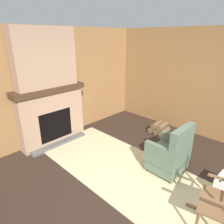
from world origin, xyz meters
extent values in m
plane|color=#2D2119|center=(0.00, 0.00, 0.00)|extent=(14.00, 14.00, 0.00)
cube|color=olive|center=(-2.72, 0.00, 1.26)|extent=(0.06, 5.98, 2.52)
cube|color=olive|center=(0.00, 2.72, 1.26)|extent=(5.98, 0.06, 2.52)
cube|color=#9E7A60|center=(-2.53, 0.00, 0.60)|extent=(0.32, 1.48, 1.19)
cube|color=black|center=(-2.41, 0.00, 0.45)|extent=(0.08, 0.77, 0.67)
cube|color=#565451|center=(-2.29, 0.00, 0.03)|extent=(0.16, 1.33, 0.06)
cube|color=#3D2819|center=(-2.53, 0.00, 1.25)|extent=(0.42, 1.58, 0.11)
cube|color=#9E7A60|center=(-2.53, 0.00, 1.90)|extent=(0.28, 1.30, 1.20)
cube|color=#C6B789|center=(-0.61, 0.33, 0.01)|extent=(3.69, 1.51, 0.01)
cube|color=#516651|center=(-0.09, 0.86, 0.18)|extent=(0.56, 0.61, 0.24)
cube|color=#516651|center=(-0.09, 0.86, 0.33)|extent=(0.59, 0.64, 0.18)
cube|color=#516651|center=(0.14, 0.85, 0.68)|extent=(0.13, 0.63, 0.52)
cube|color=#516651|center=(-0.11, 0.58, 0.52)|extent=(0.53, 0.10, 0.20)
cube|color=#516651|center=(-0.11, 1.13, 0.52)|extent=(0.53, 0.10, 0.20)
cylinder|color=#332319|center=(-0.33, 0.60, 0.03)|extent=(0.05, 0.05, 0.06)
cylinder|color=#332319|center=(-0.32, 1.11, 0.03)|extent=(0.05, 0.05, 0.06)
cylinder|color=#332319|center=(0.14, 0.60, 0.03)|extent=(0.05, 0.05, 0.06)
cylinder|color=#332319|center=(0.15, 1.11, 0.03)|extent=(0.05, 0.05, 0.06)
cube|color=brown|center=(0.94, 0.42, 0.02)|extent=(0.79, 0.20, 0.04)
cylinder|color=brown|center=(0.84, -0.07, 0.23)|extent=(0.04, 0.04, 0.38)
cylinder|color=brown|center=(0.75, 0.38, 0.23)|extent=(0.04, 0.04, 0.38)
cube|color=brown|center=(0.99, 0.20, 0.43)|extent=(0.56, 0.61, 0.02)
cube|color=brown|center=(1.03, -0.03, 0.64)|extent=(0.41, 0.12, 0.02)
cylinder|color=brown|center=(-1.16, 2.09, 0.07)|extent=(0.18, 0.40, 0.15)
cylinder|color=brown|center=(-1.01, 2.10, 0.07)|extent=(0.18, 0.40, 0.15)
cylinder|color=brown|center=(-0.87, 2.11, 0.07)|extent=(0.18, 0.40, 0.15)
cylinder|color=brown|center=(-1.09, 2.09, 0.20)|extent=(0.18, 0.40, 0.15)
cylinder|color=brown|center=(-0.94, 2.11, 0.20)|extent=(0.18, 0.40, 0.15)
cube|color=white|center=(0.74, 0.99, 0.15)|extent=(0.03, 0.40, 0.29)
ellipsoid|color=#B24C42|center=(-2.56, -0.30, 1.34)|extent=(0.09, 0.09, 0.08)
cylinder|color=white|center=(-2.56, -0.30, 1.46)|extent=(0.05, 0.05, 0.15)
cube|color=gray|center=(-2.56, 0.21, 1.36)|extent=(0.16, 0.21, 0.12)
cube|color=silver|center=(-2.48, 0.21, 1.37)|extent=(0.01, 0.04, 0.02)
camera|label=1|loc=(1.33, -2.01, 2.32)|focal=32.00mm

